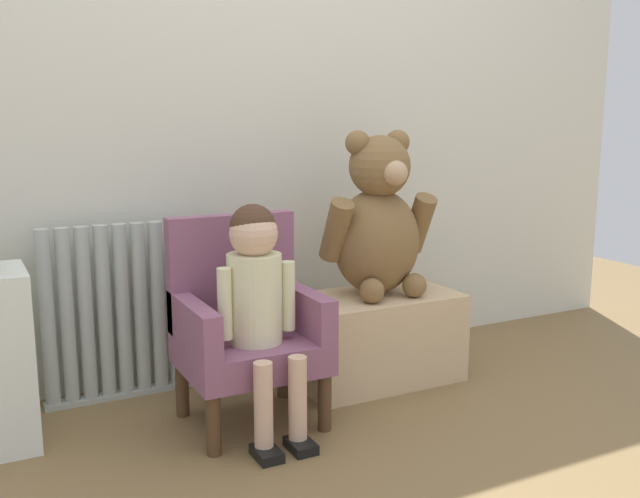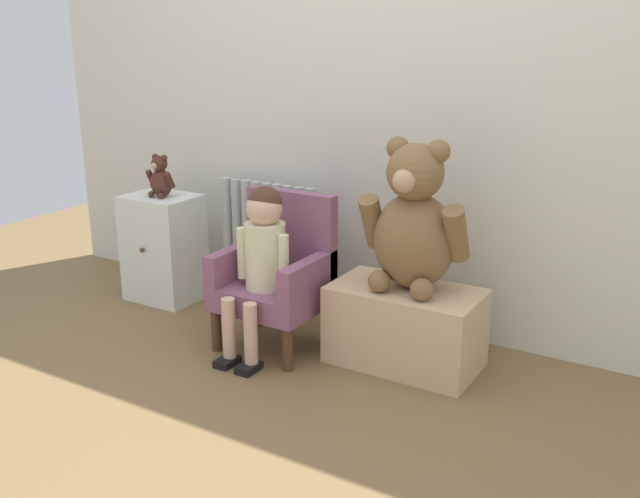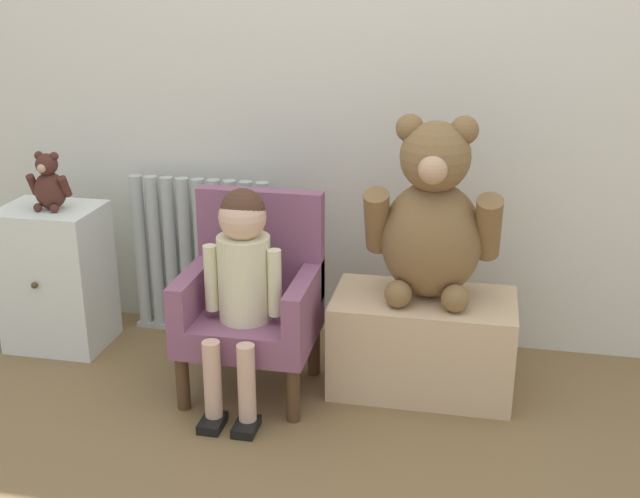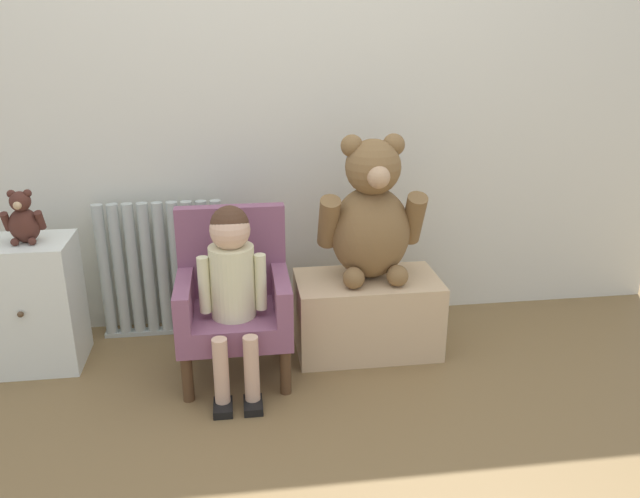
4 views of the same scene
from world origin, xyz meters
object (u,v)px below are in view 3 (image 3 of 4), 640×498
low_bench (422,343)px  large_teddy_bear (432,220)px  radiator (202,258)px  child_figure (242,269)px  small_teddy_bear (49,184)px  small_dresser (57,277)px  child_armchair (253,298)px

low_bench → large_teddy_bear: (0.01, 0.02, 0.43)m
radiator → child_figure: (0.31, -0.48, 0.16)m
radiator → small_teddy_bear: 0.62m
small_teddy_bear → small_dresser: bearing=148.4°
radiator → child_armchair: (0.31, -0.37, 0.01)m
radiator → child_figure: child_figure is taller
radiator → child_figure: 0.59m
low_bench → small_teddy_bear: (-1.35, 0.05, 0.47)m
small_dresser → child_armchair: child_armchair is taller
child_figure → small_teddy_bear: size_ratio=3.43×
child_figure → low_bench: size_ratio=1.19×
radiator → small_dresser: (-0.50, -0.21, -0.04)m
child_figure → child_armchair: bearing=90.0°
large_teddy_bear → small_teddy_bear: size_ratio=2.87×
child_figure → large_teddy_bear: large_teddy_bear is taller
large_teddy_bear → child_armchair: bearing=-168.3°
radiator → small_dresser: size_ratio=1.15×
low_bench → small_teddy_bear: 1.43m
child_armchair → low_bench: bearing=9.8°
large_teddy_bear → small_dresser: bearing=178.3°
child_armchair → small_teddy_bear: (-0.79, 0.15, 0.31)m
child_figure → low_bench: child_figure is taller
small_dresser → small_teddy_bear: 0.36m
small_teddy_bear → low_bench: bearing=-2.1°
child_figure → large_teddy_bear: 0.63m
small_dresser → large_teddy_bear: (1.38, -0.04, 0.32)m
radiator → low_bench: 0.92m
child_figure → low_bench: 0.67m
small_dresser → child_armchair: (0.81, -0.16, 0.05)m
child_armchair → child_figure: size_ratio=0.92×
low_bench → child_armchair: bearing=-170.2°
small_dresser → low_bench: size_ratio=0.89×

